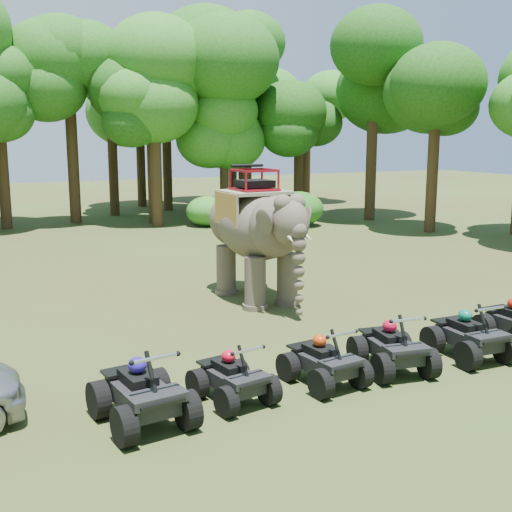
# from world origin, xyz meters

# --- Properties ---
(ground) EXTENTS (110.00, 110.00, 0.00)m
(ground) POSITION_xyz_m (0.00, 0.00, 0.00)
(ground) COLOR #47381E
(ground) RESTS_ON ground
(elephant) EXTENTS (2.06, 4.63, 3.88)m
(elephant) POSITION_xyz_m (1.44, 4.09, 1.94)
(elephant) COLOR brown
(elephant) RESTS_ON ground
(atv_0) EXTENTS (1.53, 1.98, 1.37)m
(atv_0) POSITION_xyz_m (-3.93, -2.42, 0.68)
(atv_0) COLOR black
(atv_0) RESTS_ON ground
(atv_1) EXTENTS (1.34, 1.69, 1.14)m
(atv_1) POSITION_xyz_m (-2.20, -2.27, 0.57)
(atv_1) COLOR black
(atv_1) RESTS_ON ground
(atv_2) EXTENTS (1.33, 1.71, 1.18)m
(atv_2) POSITION_xyz_m (-0.30, -2.33, 0.59)
(atv_2) COLOR black
(atv_2) RESTS_ON ground
(atv_3) EXTENTS (1.54, 1.92, 1.28)m
(atv_3) POSITION_xyz_m (1.33, -2.35, 0.64)
(atv_3) COLOR black
(atv_3) RESTS_ON ground
(atv_4) EXTENTS (1.36, 1.80, 1.29)m
(atv_4) POSITION_xyz_m (3.28, -2.47, 0.64)
(atv_4) COLOR black
(atv_4) RESTS_ON ground
(tree_0) EXTENTS (6.95, 6.95, 9.93)m
(tree_0) POSITION_xyz_m (0.00, 23.21, 4.97)
(tree_0) COLOR #195114
(tree_0) RESTS_ON ground
(tree_1) EXTENTS (6.44, 6.44, 9.21)m
(tree_1) POSITION_xyz_m (3.55, 19.86, 4.60)
(tree_1) COLOR #195114
(tree_1) RESTS_ON ground
(tree_2) EXTENTS (4.59, 4.59, 6.56)m
(tree_2) POSITION_xyz_m (7.70, 20.59, 3.28)
(tree_2) COLOR #195114
(tree_2) RESTS_ON ground
(tree_3) EXTENTS (4.99, 4.99, 7.13)m
(tree_3) POSITION_xyz_m (12.60, 20.86, 3.56)
(tree_3) COLOR #195114
(tree_3) RESTS_ON ground
(tree_4) EXTENTS (6.85, 6.85, 9.79)m
(tree_4) POSITION_xyz_m (15.13, 17.13, 4.89)
(tree_4) COLOR #195114
(tree_4) RESTS_ON ground
(tree_5) EXTENTS (5.64, 5.64, 8.05)m
(tree_5) POSITION_xyz_m (15.02, 12.04, 4.03)
(tree_5) COLOR #195114
(tree_5) RESTS_ON ground
(tree_34) EXTENTS (5.66, 5.66, 8.09)m
(tree_34) POSITION_xyz_m (16.61, 26.60, 4.04)
(tree_34) COLOR #195114
(tree_34) RESTS_ON ground
(tree_36) EXTENTS (7.54, 7.54, 10.78)m
(tree_36) POSITION_xyz_m (9.30, 21.43, 5.39)
(tree_36) COLOR #195114
(tree_36) RESTS_ON ground
(tree_37) EXTENTS (6.07, 6.07, 8.67)m
(tree_37) POSITION_xyz_m (11.57, 25.64, 4.34)
(tree_37) COLOR #195114
(tree_37) RESTS_ON ground
(tree_38) EXTENTS (5.94, 5.94, 8.49)m
(tree_38) POSITION_xyz_m (2.73, 25.51, 4.25)
(tree_38) COLOR #195114
(tree_38) RESTS_ON ground
(tree_39) EXTENTS (6.28, 6.28, 8.97)m
(tree_39) POSITION_xyz_m (6.45, 26.65, 4.49)
(tree_39) COLOR #195114
(tree_39) RESTS_ON ground
(tree_41) EXTENTS (6.32, 6.32, 9.03)m
(tree_41) POSITION_xyz_m (5.56, 29.39, 4.52)
(tree_41) COLOR #195114
(tree_41) RESTS_ON ground
(tree_42) EXTENTS (6.29, 6.29, 8.99)m
(tree_42) POSITION_xyz_m (12.07, 29.04, 4.50)
(tree_42) COLOR #195114
(tree_42) RESTS_ON ground
(tree_43) EXTENTS (6.03, 6.03, 8.62)m
(tree_43) POSITION_xyz_m (-3.61, 22.56, 4.31)
(tree_43) COLOR #195114
(tree_43) RESTS_ON ground
(tree_44) EXTENTS (5.74, 5.74, 8.20)m
(tree_44) POSITION_xyz_m (3.73, 21.07, 4.10)
(tree_44) COLOR #195114
(tree_44) RESTS_ON ground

